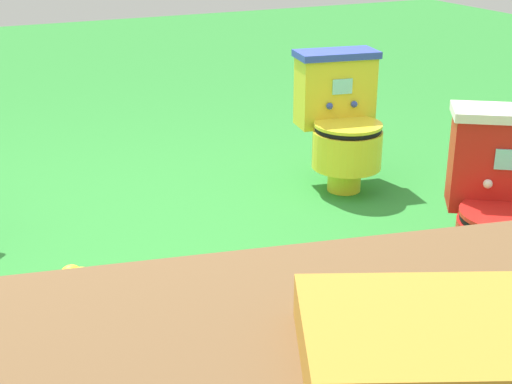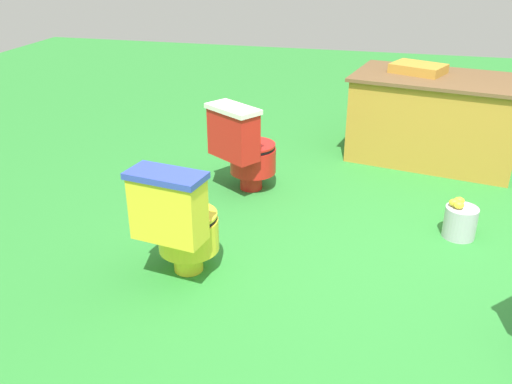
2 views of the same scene
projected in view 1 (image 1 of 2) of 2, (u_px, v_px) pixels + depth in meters
ground at (116, 268)px, 3.15m from camera, size 14.00×14.00×0.00m
toilet_red at (504, 206)px, 2.84m from camera, size 0.61×0.63×0.73m
toilet_yellow at (342, 121)px, 3.93m from camera, size 0.47×0.55×0.73m
lemon_bucket at (68, 310)px, 2.60m from camera, size 0.22×0.22×0.28m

